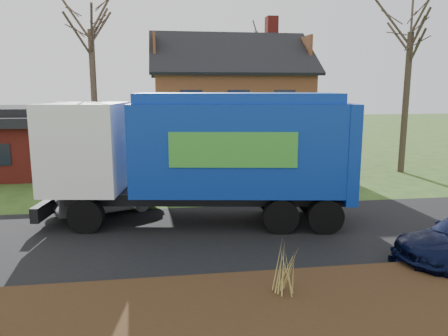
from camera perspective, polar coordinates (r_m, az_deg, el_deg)
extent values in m
plane|color=#2A4617|center=(14.56, 1.36, -8.75)|extent=(120.00, 120.00, 0.00)
cube|color=black|center=(14.56, 1.36, -8.71)|extent=(80.00, 7.00, 0.02)
cube|color=#311E10|center=(9.76, 6.96, -18.07)|extent=(80.00, 3.50, 0.30)
cube|color=#BEAE98|center=(28.10, 0.51, 3.47)|extent=(9.00, 7.50, 2.70)
cube|color=#572918|center=(27.89, 0.52, 9.09)|extent=(9.00, 7.50, 2.80)
cube|color=maroon|center=(29.70, 6.22, 17.55)|extent=(0.70, 0.90, 1.60)
cube|color=#BEAE98|center=(27.33, -12.29, 2.92)|extent=(3.50, 5.50, 2.60)
cube|color=black|center=(27.18, -12.41, 5.89)|extent=(3.90, 5.90, 0.24)
cylinder|color=black|center=(15.31, -17.58, -5.96)|extent=(1.23, 0.58, 1.18)
cylinder|color=black|center=(17.52, -15.19, -3.77)|extent=(1.23, 0.58, 1.18)
cylinder|color=black|center=(14.67, 7.43, -6.26)|extent=(1.23, 0.58, 1.18)
cylinder|color=black|center=(16.96, 6.47, -3.93)|extent=(1.23, 0.58, 1.18)
cylinder|color=black|center=(14.92, 13.11, -6.16)|extent=(1.23, 0.58, 1.18)
cylinder|color=black|center=(17.18, 11.39, -3.89)|extent=(1.23, 0.58, 1.18)
cube|color=black|center=(15.63, -2.23, -3.69)|extent=(9.88, 2.88, 0.40)
cube|color=white|center=(16.08, -17.67, 2.61)|extent=(3.03, 3.22, 3.07)
cube|color=black|center=(16.49, -21.84, 3.14)|extent=(0.48, 2.49, 1.02)
cube|color=black|center=(16.95, -21.67, -4.51)|extent=(0.73, 2.85, 0.51)
cube|color=#0C3098|center=(15.28, 1.78, 2.72)|extent=(7.53, 3.93, 3.07)
cube|color=#0C3098|center=(15.14, 1.82, 9.13)|extent=(7.13, 3.54, 0.34)
cube|color=#0C3098|center=(15.82, 15.30, 2.20)|extent=(0.85, 2.93, 3.30)
cube|color=green|center=(13.83, 1.20, 2.37)|extent=(4.05, 0.69, 1.14)
cube|color=green|center=(16.70, 1.09, 3.78)|extent=(4.05, 0.69, 1.14)
imported|color=#AFB3B7|center=(17.49, -15.02, -3.51)|extent=(4.31, 2.87, 1.34)
cylinder|color=#453429|center=(23.84, -16.54, 7.77)|extent=(0.32, 0.32, 7.67)
cylinder|color=#3C3124|center=(26.69, 22.63, 7.74)|extent=(0.35, 0.35, 7.76)
cylinder|color=#3A3123|center=(36.76, 4.91, 9.10)|extent=(0.30, 0.30, 7.82)
cone|color=#AA964B|center=(9.91, 8.03, -13.15)|extent=(0.05, 0.05, 1.09)
cone|color=#AA964B|center=(9.87, 7.04, -13.24)|extent=(0.05, 0.05, 1.09)
cone|color=#AA964B|center=(9.96, 9.00, -13.06)|extent=(0.05, 0.05, 1.09)
cone|color=#AA964B|center=(10.04, 7.80, -12.85)|extent=(0.05, 0.05, 1.09)
cone|color=#AA964B|center=(9.79, 8.26, -13.47)|extent=(0.05, 0.05, 1.09)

